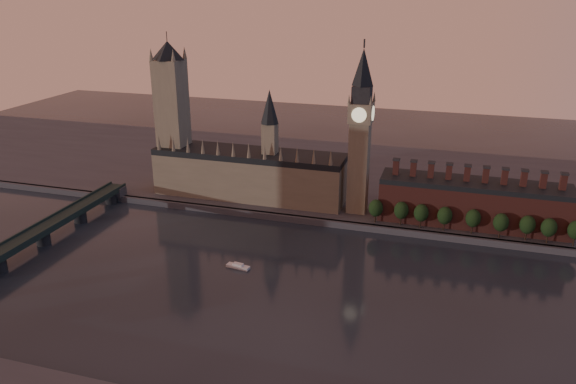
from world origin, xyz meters
name	(u,v)px	position (x,y,z in m)	size (l,w,h in m)	color
ground	(294,300)	(0.00, 0.00, 0.00)	(900.00, 900.00, 0.00)	black
north_bank	(360,179)	(0.00, 178.04, 2.00)	(900.00, 182.00, 4.00)	#414146
palace_of_westminster	(250,172)	(-64.41, 114.91, 21.63)	(130.00, 30.30, 74.00)	#7A6E57
victoria_tower	(172,112)	(-120.00, 115.00, 59.09)	(24.00, 24.00, 108.00)	#7A6E57
big_ben	(360,131)	(10.00, 110.00, 56.83)	(15.00, 15.00, 107.00)	#7A6E57
chimney_block	(473,202)	(80.00, 110.00, 17.82)	(110.00, 25.00, 37.00)	brown
embankment_tree_0	(376,208)	(24.14, 94.50, 13.47)	(8.60, 8.60, 14.88)	black
embankment_tree_1	(401,210)	(39.32, 95.37, 13.47)	(8.60, 8.60, 14.88)	black
embankment_tree_2	(421,213)	(51.04, 94.81, 13.47)	(8.60, 8.60, 14.88)	black
embankment_tree_3	(445,216)	(64.62, 94.64, 13.47)	(8.60, 8.60, 14.88)	black
embankment_tree_4	(473,218)	(80.51, 95.21, 13.47)	(8.60, 8.60, 14.88)	black
embankment_tree_5	(501,222)	(95.61, 93.57, 13.47)	(8.60, 8.60, 14.88)	black
embankment_tree_6	(527,225)	(109.77, 94.49, 13.47)	(8.60, 8.60, 14.88)	black
embankment_tree_7	(549,228)	(120.86, 93.69, 13.47)	(8.60, 8.60, 14.88)	black
embankment_tree_8	(576,230)	(134.65, 94.36, 13.47)	(8.60, 8.60, 14.88)	black
westminster_bridge	(17,247)	(-155.00, -2.70, 7.44)	(14.00, 200.00, 11.55)	#1D2D29
river_boat	(238,266)	(-37.23, 22.82, 0.97)	(13.08, 5.26, 2.54)	silver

